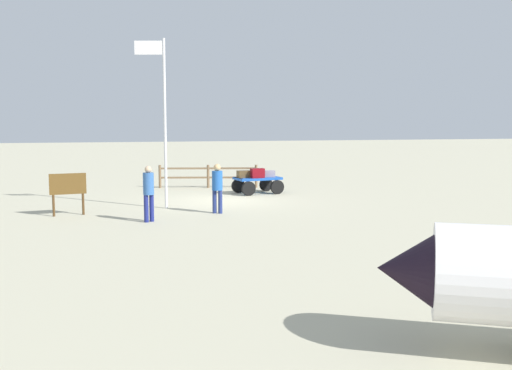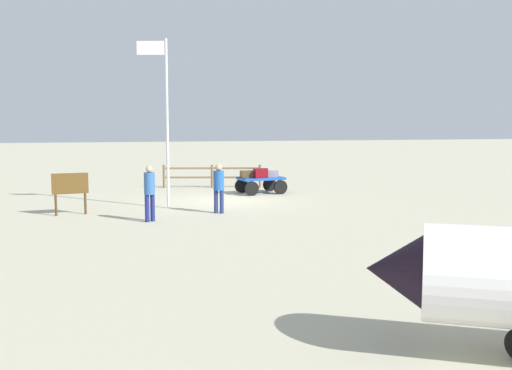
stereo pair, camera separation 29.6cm
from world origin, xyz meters
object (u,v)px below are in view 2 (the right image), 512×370
object	(u,v)px
signboard	(70,187)
worker_lead	(219,184)
flagpole	(164,111)
suitcase_olive	(273,174)
luggage_cart	(260,182)
suitcase_grey	(261,173)
suitcase_maroon	(247,174)
worker_trailing	(150,189)

from	to	relation	value
signboard	worker_lead	bearing A→B (deg)	172.51
flagpole	signboard	xyz separation A→B (m)	(3.14, 0.90, -2.50)
suitcase_olive	flagpole	bearing A→B (deg)	35.47
luggage_cart	signboard	world-z (taller)	signboard
suitcase_olive	flagpole	xyz separation A→B (m)	(4.72, 3.37, 2.60)
suitcase_grey	suitcase_olive	bearing A→B (deg)	-152.08
suitcase_maroon	signboard	distance (m)	7.93
worker_trailing	signboard	xyz separation A→B (m)	(2.50, -1.81, -0.07)
suitcase_maroon	suitcase_olive	distance (m)	1.13
luggage_cart	flagpole	bearing A→B (deg)	38.82
luggage_cart	suitcase_maroon	world-z (taller)	suitcase_maroon
suitcase_olive	worker_trailing	distance (m)	8.11
suitcase_maroon	signboard	xyz separation A→B (m)	(6.74, 4.17, 0.09)
suitcase_maroon	worker_trailing	bearing A→B (deg)	54.75
worker_trailing	flagpole	size ratio (longest dim) A/B	0.29
suitcase_maroon	suitcase_olive	world-z (taller)	suitcase_maroon
suitcase_maroon	luggage_cart	bearing A→B (deg)	-171.58
suitcase_grey	worker_lead	bearing A→B (deg)	61.93
suitcase_olive	worker_lead	size ratio (longest dim) A/B	0.30
suitcase_grey	worker_trailing	size ratio (longest dim) A/B	0.34
flagpole	worker_lead	bearing A→B (deg)	137.57
suitcase_olive	worker_lead	bearing A→B (deg)	58.12
worker_lead	signboard	distance (m)	4.86
suitcase_grey	worker_trailing	xyz separation A→B (m)	(4.76, 5.76, 0.11)
worker_lead	suitcase_grey	bearing A→B (deg)	-118.07
suitcase_maroon	worker_trailing	size ratio (longest dim) A/B	0.34
suitcase_grey	signboard	size ratio (longest dim) A/B	0.43
suitcase_olive	signboard	size ratio (longest dim) A/B	0.36
suitcase_grey	signboard	bearing A→B (deg)	28.51
suitcase_grey	worker_lead	size ratio (longest dim) A/B	0.36
suitcase_maroon	flagpole	bearing A→B (deg)	42.36
luggage_cart	flagpole	world-z (taller)	flagpole
suitcase_maroon	suitcase_olive	size ratio (longest dim) A/B	1.20
suitcase_grey	suitcase_olive	world-z (taller)	suitcase_grey
luggage_cart	suitcase_grey	world-z (taller)	suitcase_grey
suitcase_olive	flagpole	size ratio (longest dim) A/B	0.08
luggage_cart	suitcase_grey	bearing A→B (deg)	78.87
worker_trailing	signboard	world-z (taller)	worker_trailing
suitcase_maroon	worker_lead	distance (m)	5.18
suitcase_maroon	suitcase_olive	xyz separation A→B (m)	(-1.13, -0.09, -0.01)
suitcase_maroon	worker_lead	xyz separation A→B (m)	(1.92, 4.81, 0.13)
suitcase_grey	worker_lead	xyz separation A→B (m)	(2.44, 4.58, 0.08)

